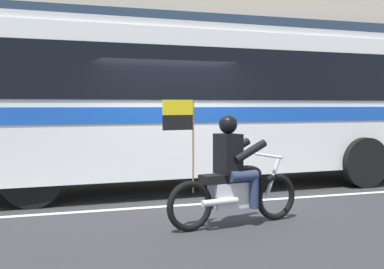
# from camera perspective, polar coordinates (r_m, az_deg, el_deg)

# --- Properties ---
(ground_plane) EXTENTS (60.00, 60.00, 0.00)m
(ground_plane) POSITION_cam_1_polar(r_m,az_deg,el_deg) (9.30, -2.40, -7.26)
(ground_plane) COLOR #2B2B2D
(sidewalk_curb) EXTENTS (28.00, 3.80, 0.15)m
(sidewalk_curb) POSITION_cam_1_polar(r_m,az_deg,el_deg) (14.20, -8.22, -3.32)
(sidewalk_curb) COLOR gray
(sidewalk_curb) RESTS_ON ground_plane
(lane_center_stripe) EXTENTS (26.60, 0.14, 0.01)m
(lane_center_stripe) POSITION_cam_1_polar(r_m,az_deg,el_deg) (8.73, -1.28, -7.92)
(lane_center_stripe) COLOR silver
(lane_center_stripe) RESTS_ON ground_plane
(transit_bus) EXTENTS (11.36, 3.05, 3.22)m
(transit_bus) POSITION_cam_1_polar(r_m,az_deg,el_deg) (10.62, 1.39, 4.27)
(transit_bus) COLOR white
(transit_bus) RESTS_ON ground_plane
(motorcycle_with_rider) EXTENTS (2.17, 0.73, 1.78)m
(motorcycle_with_rider) POSITION_cam_1_polar(r_m,az_deg,el_deg) (7.22, 4.68, -4.97)
(motorcycle_with_rider) COLOR black
(motorcycle_with_rider) RESTS_ON ground_plane
(fire_hydrant) EXTENTS (0.22, 0.30, 0.75)m
(fire_hydrant) POSITION_cam_1_polar(r_m,az_deg,el_deg) (13.34, 0.02, -1.80)
(fire_hydrant) COLOR gold
(fire_hydrant) RESTS_ON sidewalk_curb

